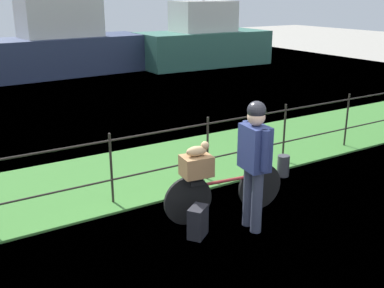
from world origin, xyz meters
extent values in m
plane|color=gray|center=(0.00, 0.00, 0.00)|extent=(60.00, 60.00, 0.00)
cube|color=#38702D|center=(0.00, 2.89, 0.01)|extent=(27.00, 2.40, 0.03)
plane|color=slate|center=(0.00, 11.95, 0.00)|extent=(30.00, 30.00, 0.00)
cylinder|color=#28231E|center=(-0.82, 2.02, 0.53)|extent=(0.04, 0.04, 1.07)
cylinder|color=#28231E|center=(0.82, 2.02, 0.53)|extent=(0.04, 0.04, 1.07)
cylinder|color=#28231E|center=(2.45, 2.02, 0.53)|extent=(0.04, 0.04, 1.07)
cylinder|color=#28231E|center=(4.09, 2.02, 0.53)|extent=(0.04, 0.04, 1.07)
cylinder|color=#28231E|center=(0.00, 2.02, 0.37)|extent=(18.00, 0.03, 0.03)
cylinder|color=#28231E|center=(0.00, 2.02, 0.96)|extent=(18.00, 0.03, 0.03)
cylinder|color=black|center=(0.87, 0.79, 0.33)|extent=(0.66, 0.13, 0.66)
cylinder|color=black|center=(-0.21, 0.93, 0.33)|extent=(0.66, 0.13, 0.66)
cylinder|color=#9E2D2D|center=(0.33, 0.86, 0.51)|extent=(0.85, 0.15, 0.04)
cube|color=black|center=(-0.10, 0.92, 0.56)|extent=(0.21, 0.11, 0.06)
cube|color=slate|center=(-0.10, 0.92, 0.66)|extent=(0.38, 0.20, 0.02)
cube|color=olive|center=(-0.10, 0.92, 0.80)|extent=(0.42, 0.34, 0.27)
ellipsoid|color=tan|center=(-0.10, 0.92, 1.00)|extent=(0.30, 0.17, 0.13)
sphere|color=tan|center=(0.02, 0.90, 1.05)|extent=(0.11, 0.11, 0.11)
cylinder|color=#383D51|center=(0.43, 0.50, 0.41)|extent=(0.14, 0.14, 0.82)
cylinder|color=#383D51|center=(0.41, 0.30, 0.41)|extent=(0.14, 0.14, 0.82)
cube|color=navy|center=(0.42, 0.40, 1.10)|extent=(0.31, 0.43, 0.56)
cylinder|color=navy|center=(0.45, 0.62, 1.13)|extent=(0.10, 0.10, 0.50)
cylinder|color=navy|center=(0.39, 0.18, 1.13)|extent=(0.10, 0.10, 0.50)
sphere|color=tan|center=(0.42, 0.40, 1.49)|extent=(0.22, 0.22, 0.22)
sphere|color=black|center=(0.42, 0.40, 1.57)|extent=(0.23, 0.23, 0.23)
cube|color=black|center=(-0.29, 0.58, 0.20)|extent=(0.33, 0.31, 0.40)
cylinder|color=#38383D|center=(2.00, 1.52, 0.18)|extent=(0.20, 0.20, 0.36)
cube|color=#2D3856|center=(2.02, 13.48, 0.69)|extent=(6.58, 2.66, 1.38)
cube|color=silver|center=(2.02, 13.48, 2.08)|extent=(2.94, 1.74, 1.40)
cube|color=#336656|center=(7.74, 12.69, 0.70)|extent=(5.56, 2.47, 1.39)
cube|color=silver|center=(7.74, 12.69, 2.00)|extent=(2.46, 1.71, 1.22)
camera|label=1|loc=(-3.05, -3.70, 2.89)|focal=42.86mm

